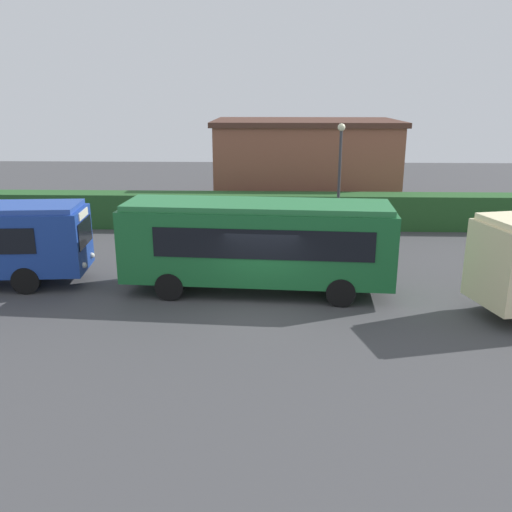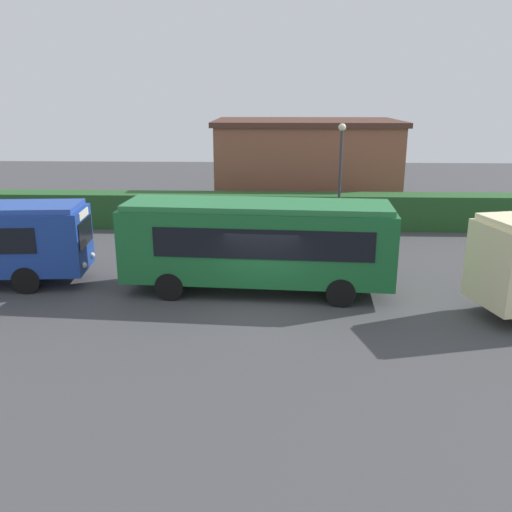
{
  "view_description": "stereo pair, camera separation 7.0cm",
  "coord_description": "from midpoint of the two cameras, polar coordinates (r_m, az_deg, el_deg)",
  "views": [
    {
      "loc": [
        0.4,
        -17.22,
        6.99
      ],
      "look_at": [
        -0.2,
        1.13,
        1.47
      ],
      "focal_mm": 38.18,
      "sensor_mm": 36.0,
      "label": 1
    },
    {
      "loc": [
        0.47,
        -17.22,
        6.99
      ],
      "look_at": [
        -0.2,
        1.13,
        1.47
      ],
      "focal_mm": 38.18,
      "sensor_mm": 36.0,
      "label": 2
    }
  ],
  "objects": [
    {
      "name": "bus_green",
      "position": [
        19.41,
        0.2,
        1.53
      ],
      "size": [
        9.8,
        3.12,
        3.31
      ],
      "rotation": [
        0.0,
        0.0,
        3.08
      ],
      "color": "#19602D",
      "rests_on": "ground_plane"
    },
    {
      "name": "lamppost",
      "position": [
        26.61,
        8.9,
        9.01
      ],
      "size": [
        0.36,
        0.36,
        5.62
      ],
      "color": "#38383D",
      "rests_on": "ground_plane"
    },
    {
      "name": "person_center",
      "position": [
        24.89,
        -24.71,
        1.07
      ],
      "size": [
        0.54,
        0.42,
        1.77
      ],
      "rotation": [
        0.0,
        0.0,
        5.09
      ],
      "color": "#4C6B47",
      "rests_on": "ground_plane"
    },
    {
      "name": "hedge_row",
      "position": [
        29.34,
        1.21,
        4.78
      ],
      "size": [
        52.29,
        1.59,
        1.83
      ],
      "primitive_type": "cube",
      "color": "#255426",
      "rests_on": "ground_plane"
    },
    {
      "name": "ground_plane",
      "position": [
        18.59,
        0.61,
        -5.35
      ],
      "size": [
        80.58,
        80.58,
        0.0
      ],
      "primitive_type": "plane",
      "color": "#424244"
    },
    {
      "name": "depot_building",
      "position": [
        34.41,
        5.27,
        9.54
      ],
      "size": [
        11.09,
        7.35,
        5.43
      ],
      "color": "brown",
      "rests_on": "ground_plane"
    },
    {
      "name": "person_left",
      "position": [
        26.71,
        -25.12,
        1.89
      ],
      "size": [
        0.29,
        0.51,
        1.68
      ],
      "rotation": [
        0.0,
        0.0,
        0.06
      ],
      "color": "black",
      "rests_on": "ground_plane"
    }
  ]
}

